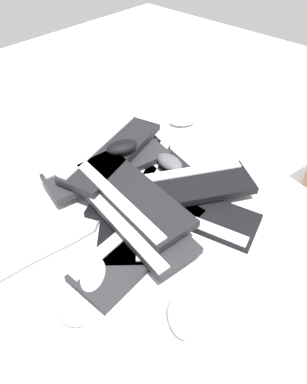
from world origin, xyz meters
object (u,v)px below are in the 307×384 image
(mouse_4, at_px, (70,310))
(mouse_5, at_px, (170,162))
(keyboard_4, at_px, (163,167))
(keyboard_1, at_px, (127,209))
(mouse_1, at_px, (122,147))
(mouse_7, at_px, (87,153))
(keyboard_5, at_px, (108,165))
(keyboard_6, at_px, (134,217))
(keyboard_2, at_px, (141,243))
(keyboard_8, at_px, (132,194))
(mouse_0, at_px, (130,202))
(mouse_6, at_px, (182,121))
(keyboard_7, at_px, (186,186))
(mouse_2, at_px, (93,275))
(keyboard_9, at_px, (112,151))
(keyboard_3, at_px, (188,209))
(mouse_3, at_px, (182,317))
(keyboard_0, at_px, (133,176))

(mouse_4, height_order, mouse_5, mouse_5)
(keyboard_4, bearing_deg, mouse_5, -175.76)
(keyboard_1, xyz_separation_m, mouse_5, (0.03, -0.24, 0.04))
(mouse_1, height_order, mouse_7, mouse_1)
(keyboard_5, height_order, keyboard_6, same)
(keyboard_2, bearing_deg, keyboard_5, -25.93)
(keyboard_5, height_order, mouse_1, mouse_1)
(keyboard_4, height_order, keyboard_8, keyboard_8)
(keyboard_2, bearing_deg, mouse_0, -31.43)
(keyboard_8, distance_m, mouse_6, 0.54)
(mouse_0, xyz_separation_m, mouse_6, (0.21, -0.51, -0.03))
(keyboard_4, xyz_separation_m, keyboard_7, (-0.15, 0.05, 0.03))
(keyboard_5, bearing_deg, mouse_2, 132.95)
(keyboard_8, bearing_deg, keyboard_1, 68.26)
(keyboard_2, xyz_separation_m, keyboard_6, (0.06, -0.04, 0.03))
(keyboard_2, bearing_deg, mouse_6, -61.15)
(keyboard_6, distance_m, mouse_0, 0.06)
(keyboard_8, distance_m, keyboard_9, 0.23)
(keyboard_2, bearing_deg, keyboard_8, -35.27)
(mouse_1, xyz_separation_m, mouse_4, (-0.30, 0.47, -0.09))
(keyboard_9, bearing_deg, mouse_4, 127.09)
(keyboard_8, bearing_deg, keyboard_3, -139.64)
(keyboard_9, bearing_deg, keyboard_5, 114.33)
(mouse_4, bearing_deg, keyboard_6, 103.42)
(mouse_2, relative_size, mouse_3, 1.00)
(keyboard_5, bearing_deg, mouse_7, -6.24)
(keyboard_3, bearing_deg, mouse_1, 0.05)
(mouse_4, xyz_separation_m, mouse_6, (0.34, -0.85, 0.00))
(mouse_4, relative_size, mouse_5, 1.00)
(keyboard_6, bearing_deg, mouse_5, -71.58)
(keyboard_5, xyz_separation_m, keyboard_8, (-0.19, 0.06, 0.03))
(keyboard_8, relative_size, mouse_0, 4.16)
(keyboard_2, bearing_deg, mouse_4, 94.36)
(keyboard_8, bearing_deg, keyboard_5, -19.09)
(keyboard_3, bearing_deg, keyboard_8, 40.36)
(keyboard_8, relative_size, mouse_7, 4.16)
(keyboard_4, bearing_deg, mouse_0, 106.33)
(keyboard_2, relative_size, mouse_5, 4.05)
(keyboard_8, xyz_separation_m, mouse_3, (-0.35, 0.18, -0.05))
(keyboard_0, height_order, mouse_5, mouse_5)
(keyboard_3, xyz_separation_m, keyboard_8, (0.13, 0.11, 0.06))
(mouse_4, xyz_separation_m, mouse_5, (0.17, -0.57, 0.03))
(keyboard_2, bearing_deg, mouse_5, -63.34)
(keyboard_0, bearing_deg, keyboard_7, -162.70)
(keyboard_3, bearing_deg, keyboard_4, -27.40)
(keyboard_9, height_order, mouse_5, keyboard_9)
(keyboard_2, height_order, keyboard_4, same)
(mouse_0, xyz_separation_m, mouse_3, (-0.35, 0.17, -0.03))
(mouse_4, relative_size, mouse_7, 1.00)
(keyboard_6, height_order, mouse_2, keyboard_6)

